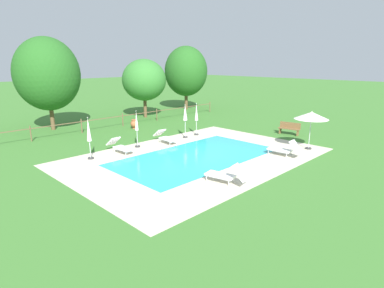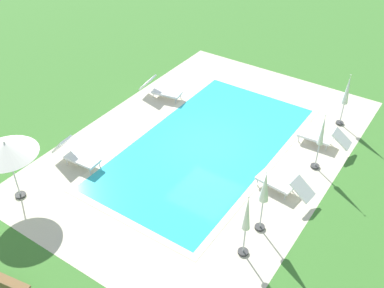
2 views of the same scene
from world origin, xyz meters
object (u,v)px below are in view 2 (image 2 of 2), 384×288
(sun_lounger_north_near_steps, at_px, (283,184))
(sun_lounger_north_end, at_px, (161,90))
(sun_lounger_north_far, at_px, (323,137))
(patio_umbrella_closed_row_west, at_px, (246,218))
(patio_umbrella_closed_row_mid_east, at_px, (347,93))
(patio_umbrella_closed_row_centre, at_px, (264,191))
(sun_lounger_north_mid, at_px, (76,155))
(patio_umbrella_open_foreground, at_px, (6,148))
(patio_umbrella_closed_row_mid_west, at_px, (321,136))
(wooden_bench_lawn_side, at_px, (1,284))

(sun_lounger_north_near_steps, distance_m, sun_lounger_north_end, 7.68)
(sun_lounger_north_far, relative_size, sun_lounger_north_end, 1.01)
(patio_umbrella_closed_row_west, bearing_deg, patio_umbrella_closed_row_mid_east, 179.51)
(sun_lounger_north_far, relative_size, patio_umbrella_closed_row_mid_east, 0.88)
(sun_lounger_north_near_steps, distance_m, patio_umbrella_closed_row_west, 3.23)
(patio_umbrella_closed_row_west, height_order, patio_umbrella_closed_row_centre, patio_umbrella_closed_row_centre)
(patio_umbrella_closed_row_west, xyz_separation_m, patio_umbrella_closed_row_centre, (-1.15, -0.04, 0.13))
(sun_lounger_north_near_steps, height_order, patio_umbrella_closed_row_centre, patio_umbrella_closed_row_centre)
(sun_lounger_north_mid, bearing_deg, sun_lounger_north_near_steps, 111.77)
(sun_lounger_north_far, bearing_deg, patio_umbrella_closed_row_west, 0.24)
(sun_lounger_north_mid, relative_size, patio_umbrella_open_foreground, 0.84)
(patio_umbrella_open_foreground, bearing_deg, patio_umbrella_closed_row_mid_west, 132.29)
(sun_lounger_north_mid, relative_size, patio_umbrella_closed_row_centre, 0.83)
(sun_lounger_north_far, distance_m, patio_umbrella_closed_row_centre, 5.34)
(sun_lounger_north_mid, xyz_separation_m, sun_lounger_north_far, (-6.07, 7.05, -0.02))
(patio_umbrella_closed_row_west, bearing_deg, sun_lounger_north_far, -179.76)
(sun_lounger_north_end, bearing_deg, patio_umbrella_closed_row_mid_east, 107.96)
(sun_lounger_north_far, xyz_separation_m, wooden_bench_lawn_side, (11.18, -4.62, 0.09))
(sun_lounger_north_mid, distance_m, patio_umbrella_closed_row_centre, 7.19)
(patio_umbrella_closed_row_west, height_order, wooden_bench_lawn_side, patio_umbrella_closed_row_west)
(sun_lounger_north_near_steps, relative_size, wooden_bench_lawn_side, 1.33)
(sun_lounger_north_end, bearing_deg, patio_umbrella_open_foreground, -0.54)
(patio_umbrella_closed_row_west, height_order, patio_umbrella_closed_row_mid_east, patio_umbrella_closed_row_mid_east)
(patio_umbrella_closed_row_west, distance_m, patio_umbrella_closed_row_mid_east, 8.17)
(sun_lounger_north_near_steps, xyz_separation_m, patio_umbrella_closed_row_centre, (1.90, 0.12, 1.21))
(patio_umbrella_open_foreground, distance_m, patio_umbrella_closed_row_mid_west, 10.42)
(sun_lounger_north_near_steps, distance_m, sun_lounger_north_mid, 7.45)
(sun_lounger_north_near_steps, height_order, patio_umbrella_closed_row_mid_west, patio_umbrella_closed_row_mid_west)
(patio_umbrella_closed_row_mid_east, bearing_deg, sun_lounger_north_near_steps, -2.58)
(sun_lounger_north_near_steps, height_order, sun_lounger_north_mid, sun_lounger_north_mid)
(patio_umbrella_open_foreground, height_order, patio_umbrella_closed_row_west, patio_umbrella_open_foreground)
(patio_umbrella_closed_row_mid_east, bearing_deg, patio_umbrella_closed_row_west, -0.49)
(patio_umbrella_closed_row_mid_east, xyz_separation_m, wooden_bench_lawn_side, (13.01, -4.72, -0.98))
(sun_lounger_north_end, xyz_separation_m, wooden_bench_lawn_side, (10.61, 2.70, 0.08))
(sun_lounger_north_end, xyz_separation_m, patio_umbrella_closed_row_mid_west, (0.83, 7.62, 1.00))
(patio_umbrella_open_foreground, relative_size, wooden_bench_lawn_side, 1.48)
(sun_lounger_north_mid, bearing_deg, patio_umbrella_closed_row_centre, 97.02)
(patio_umbrella_closed_row_mid_east, relative_size, wooden_bench_lawn_side, 1.48)
(sun_lounger_north_end, relative_size, patio_umbrella_closed_row_west, 0.88)
(patio_umbrella_closed_row_mid_west, bearing_deg, sun_lounger_north_end, -96.21)
(sun_lounger_north_far, height_order, patio_umbrella_open_foreground, patio_umbrella_open_foreground)
(sun_lounger_north_mid, relative_size, wooden_bench_lawn_side, 1.23)
(sun_lounger_north_mid, relative_size, patio_umbrella_closed_row_mid_east, 0.83)
(sun_lounger_north_mid, height_order, patio_umbrella_closed_row_west, patio_umbrella_closed_row_west)
(sun_lounger_north_far, relative_size, wooden_bench_lawn_side, 1.30)
(sun_lounger_north_near_steps, relative_size, sun_lounger_north_far, 1.02)
(sun_lounger_north_far, xyz_separation_m, patio_umbrella_open_foreground, (8.40, -7.39, 1.66))
(sun_lounger_north_near_steps, distance_m, patio_umbrella_closed_row_mid_east, 5.25)
(sun_lounger_north_near_steps, xyz_separation_m, patio_umbrella_closed_row_west, (3.04, 0.16, 1.08))
(patio_umbrella_open_foreground, height_order, patio_umbrella_closed_row_mid_west, patio_umbrella_open_foreground)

